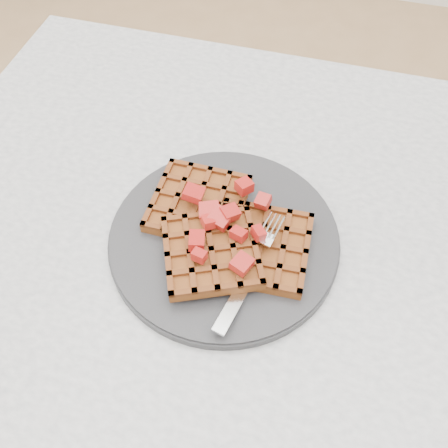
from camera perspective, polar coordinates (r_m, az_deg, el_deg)
name	(u,v)px	position (r m, az deg, el deg)	size (l,w,h in m)	color
ground	(278,413)	(1.35, 6.24, -20.68)	(4.00, 4.00, 0.00)	tan
table	(317,296)	(0.76, 10.54, -8.06)	(1.20, 0.80, 0.75)	beige
plate	(224,238)	(0.65, 0.00, -1.64)	(0.30, 0.30, 0.02)	#252628
waffles	(223,232)	(0.63, -0.08, -0.95)	(0.22, 0.21, 0.03)	brown
strawberry_pile	(224,217)	(0.61, 0.00, 0.76)	(0.15, 0.15, 0.02)	maroon
fork	(254,267)	(0.61, 3.40, -4.97)	(0.02, 0.18, 0.02)	silver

